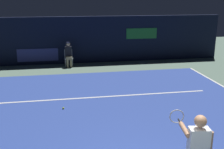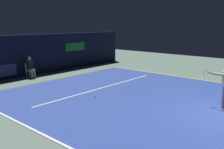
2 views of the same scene
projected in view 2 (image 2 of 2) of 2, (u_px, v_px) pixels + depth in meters
The scene contains 8 objects.
ground_plane at pixel (131, 95), 11.66m from camera, with size 31.45×31.45×0.00m, color slate.
court_surface at pixel (131, 95), 11.66m from camera, with size 10.54×10.74×0.01m, color #2D479E.
line_sideline_left at pixel (181, 77), 15.52m from camera, with size 0.10×10.74×0.01m, color white.
line_sideline_right at pixel (33, 129), 7.79m from camera, with size 0.10×10.74×0.01m, color white.
line_service at pixel (102, 88), 12.86m from camera, with size 8.22×0.10×0.01m, color white.
back_wall at pixel (37, 54), 16.37m from camera, with size 15.67×0.33×2.60m.
line_judge_on_chair at pixel (30, 67), 15.15m from camera, with size 0.46×0.54×1.32m.
tennis_ball at pixel (95, 97), 11.19m from camera, with size 0.07×0.07×0.07m, color #CCE033.
Camera 2 is at (-9.09, -2.29, 3.28)m, focal length 39.70 mm.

